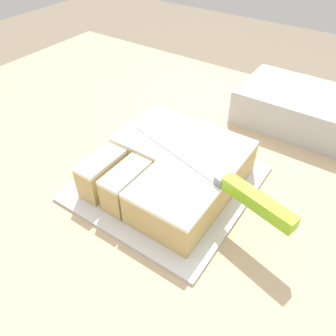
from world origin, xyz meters
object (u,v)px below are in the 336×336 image
(cake_board, at_px, (168,183))
(cake, at_px, (171,168))
(storage_box, at_px, (301,108))
(knife, at_px, (237,189))

(cake_board, xyz_separation_m, cake, (0.00, 0.00, 0.04))
(cake_board, bearing_deg, storage_box, 68.45)
(storage_box, bearing_deg, knife, -89.22)
(storage_box, bearing_deg, cake_board, -111.55)
(cake, bearing_deg, storage_box, 68.76)
(cake, bearing_deg, knife, -10.03)
(cake_board, xyz_separation_m, storage_box, (0.14, 0.35, 0.04))
(knife, distance_m, storage_box, 0.37)
(cake_board, relative_size, storage_box, 1.11)
(cake_board, height_order, cake, cake)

